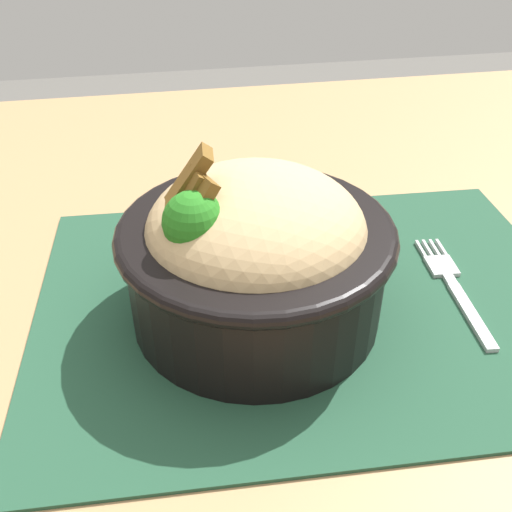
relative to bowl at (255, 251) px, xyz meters
The scene contains 4 objects.
table 0.14m from the bowl, 15.24° to the left, with size 1.34×0.96×0.76m.
placemat 0.07m from the bowl, ahead, with size 0.41×0.30×0.00m, color #1E422D.
bowl is the anchor object (origin of this frame).
fork 0.17m from the bowl, ahead, with size 0.03×0.14×0.00m.
Camera 1 is at (-0.11, -0.34, 1.05)m, focal length 40.88 mm.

